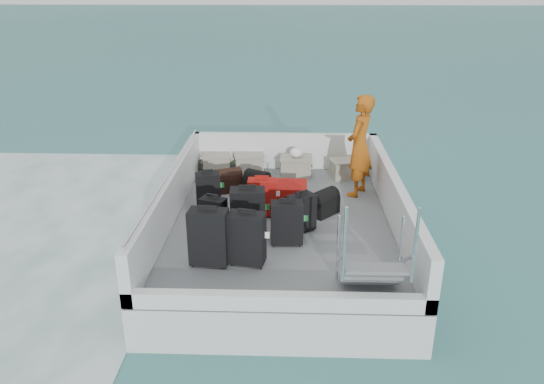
{
  "coord_description": "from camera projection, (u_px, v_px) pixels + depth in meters",
  "views": [
    {
      "loc": [
        0.11,
        -7.56,
        4.16
      ],
      "look_at": [
        -0.16,
        0.19,
        1.0
      ],
      "focal_mm": 35.0,
      "sensor_mm": 36.0,
      "label": 1
    }
  ],
  "objects": [
    {
      "name": "ground",
      "position": [
        281.0,
        254.0,
        8.57
      ],
      "size": [
        160.0,
        160.0,
        0.0
      ],
      "primitive_type": "plane",
      "color": "#195358",
      "rests_on": "ground"
    },
    {
      "name": "ferry_hull",
      "position": [
        281.0,
        237.0,
        8.46
      ],
      "size": [
        3.6,
        5.0,
        0.6
      ],
      "primitive_type": "cube",
      "color": "silver",
      "rests_on": "ground"
    },
    {
      "name": "deck",
      "position": [
        281.0,
        220.0,
        8.34
      ],
      "size": [
        3.3,
        4.7,
        0.02
      ],
      "primitive_type": "cube",
      "color": "slate",
      "rests_on": "ferry_hull"
    },
    {
      "name": "deck_fittings",
      "position": [
        305.0,
        206.0,
        7.89
      ],
      "size": [
        3.6,
        5.0,
        0.9
      ],
      "color": "silver",
      "rests_on": "deck"
    },
    {
      "name": "suitcase_0",
      "position": [
        209.0,
        238.0,
        6.89
      ],
      "size": [
        0.53,
        0.33,
        0.77
      ],
      "primitive_type": "cube",
      "rotation": [
        0.0,
        0.0,
        -0.09
      ],
      "color": "black",
      "rests_on": "deck"
    },
    {
      "name": "suitcase_1",
      "position": [
        214.0,
        216.0,
        7.77
      ],
      "size": [
        0.42,
        0.32,
        0.56
      ],
      "primitive_type": "cube",
      "rotation": [
        0.0,
        0.0,
        -0.33
      ],
      "color": "black",
      "rests_on": "deck"
    },
    {
      "name": "suitcase_2",
      "position": [
        208.0,
        190.0,
        8.71
      ],
      "size": [
        0.43,
        0.32,
        0.57
      ],
      "primitive_type": "cube",
      "rotation": [
        0.0,
        0.0,
        0.23
      ],
      "color": "black",
      "rests_on": "deck"
    },
    {
      "name": "suitcase_3",
      "position": [
        247.0,
        239.0,
        6.92
      ],
      "size": [
        0.52,
        0.36,
        0.72
      ],
      "primitive_type": "cube",
      "rotation": [
        0.0,
        0.0,
        -0.18
      ],
      "color": "black",
      "rests_on": "deck"
    },
    {
      "name": "suitcase_4",
      "position": [
        248.0,
        213.0,
        7.66
      ],
      "size": [
        0.52,
        0.33,
        0.73
      ],
      "primitive_type": "cube",
      "rotation": [
        0.0,
        0.0,
        0.07
      ],
      "color": "black",
      "rests_on": "deck"
    },
    {
      "name": "suitcase_5",
      "position": [
        262.0,
        198.0,
        8.36
      ],
      "size": [
        0.44,
        0.27,
        0.6
      ],
      "primitive_type": "cube",
      "rotation": [
        0.0,
        0.0,
        0.01
      ],
      "color": "#9C0C0D",
      "rests_on": "deck"
    },
    {
      "name": "suitcase_6",
      "position": [
        287.0,
        223.0,
        7.47
      ],
      "size": [
        0.47,
        0.29,
        0.63
      ],
      "primitive_type": "cube",
      "rotation": [
        0.0,
        0.0,
        0.06
      ],
      "color": "black",
      "rests_on": "deck"
    },
    {
      "name": "suitcase_7",
      "position": [
        301.0,
        213.0,
        7.84
      ],
      "size": [
        0.47,
        0.42,
        0.58
      ],
      "primitive_type": "cube",
      "rotation": [
        0.0,
        0.0,
        0.59
      ],
      "color": "black",
      "rests_on": "deck"
    },
    {
      "name": "suitcase_8",
      "position": [
        282.0,
        193.0,
        8.92
      ],
      "size": [
        0.85,
        0.58,
        0.33
      ],
      "primitive_type": "cube",
      "rotation": [
        0.0,
        0.0,
        1.52
      ],
      "color": "#9C0C0D",
      "rests_on": "deck"
    },
    {
      "name": "duffel_0",
      "position": [
        228.0,
        182.0,
        9.38
      ],
      "size": [
        0.54,
        0.46,
        0.32
      ],
      "primitive_type": null,
      "rotation": [
        0.0,
        0.0,
        0.4
      ],
      "color": "black",
      "rests_on": "deck"
    },
    {
      "name": "duffel_1",
      "position": [
        257.0,
        184.0,
        9.29
      ],
      "size": [
        0.51,
        0.46,
        0.32
      ],
      "primitive_type": null,
      "rotation": [
        0.0,
        0.0,
        -0.49
      ],
      "color": "black",
      "rests_on": "deck"
    },
    {
      "name": "duffel_2",
      "position": [
        324.0,
        205.0,
        8.45
      ],
      "size": [
        0.55,
        0.56,
        0.32
      ],
      "primitive_type": null,
      "rotation": [
        0.0,
        0.0,
        0.82
      ],
      "color": "black",
      "rests_on": "deck"
    },
    {
      "name": "crate_0",
      "position": [
        216.0,
        163.0,
        10.36
      ],
      "size": [
        0.58,
        0.45,
        0.32
      ],
      "primitive_type": "cube",
      "rotation": [
        0.0,
        0.0,
        0.19
      ],
      "color": "gray",
      "rests_on": "deck"
    },
    {
      "name": "crate_1",
      "position": [
        249.0,
        163.0,
        10.33
      ],
      "size": [
        0.59,
        0.46,
        0.32
      ],
      "primitive_type": "cube",
      "rotation": [
        0.0,
        0.0,
        0.18
      ],
      "color": "gray",
      "rests_on": "deck"
    },
    {
      "name": "crate_2",
      "position": [
        296.0,
        167.0,
        10.09
      ],
      "size": [
        0.58,
        0.4,
        0.34
      ],
      "primitive_type": "cube",
      "rotation": [
        0.0,
        0.0,
        -0.03
      ],
      "color": "gray",
      "rests_on": "deck"
    },
    {
      "name": "crate_3",
      "position": [
        346.0,
        170.0,
        9.99
      ],
      "size": [
        0.61,
        0.49,
        0.32
      ],
      "primitive_type": "cube",
      "rotation": [
        0.0,
        0.0,
        0.26
      ],
      "color": "gray",
      "rests_on": "deck"
    },
    {
      "name": "yellow_bag",
      "position": [
        342.0,
        167.0,
        10.3
      ],
      "size": [
        0.28,
        0.26,
        0.22
      ],
      "primitive_type": "ellipsoid",
      "color": "yellow",
      "rests_on": "deck"
    },
    {
      "name": "white_bag",
      "position": [
        296.0,
        154.0,
        9.99
      ],
      "size": [
        0.24,
        0.24,
        0.18
      ],
      "primitive_type": "ellipsoid",
      "color": "white",
      "rests_on": "crate_2"
    },
    {
      "name": "passenger",
      "position": [
        360.0,
        146.0,
        8.98
      ],
      "size": [
        0.66,
        0.76,
        1.75
      ],
      "primitive_type": "imported",
      "rotation": [
        0.0,
        0.0,
        -2.03
      ],
      "color": "orange",
      "rests_on": "deck"
    }
  ]
}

